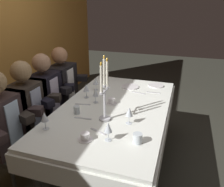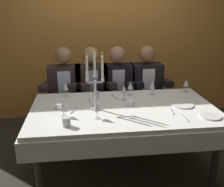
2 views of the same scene
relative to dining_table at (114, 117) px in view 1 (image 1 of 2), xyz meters
The scene contains 25 objects.
ground_plane 0.62m from the dining_table, ahead, with size 12.00×12.00×0.00m, color #313129.
dining_table is the anchor object (origin of this frame).
candelabra 0.47m from the dining_table, behind, with size 0.19×0.11×0.62m.
dinner_plate_0 0.64m from the dining_table, ahead, with size 0.23×0.23×0.01m, color white.
dinner_plate_1 0.85m from the dining_table, 23.40° to the right, with size 0.20×0.20×0.01m, color white.
wine_glass_0 0.66m from the dining_table, 166.88° to the right, with size 0.07×0.07×0.16m.
wine_glass_1 0.59m from the dining_table, 42.70° to the left, with size 0.07×0.07×0.16m.
wine_glass_2 0.33m from the dining_table, 79.55° to the left, with size 0.07×0.07×0.16m.
wine_glass_3 0.78m from the dining_table, 144.42° to the left, with size 0.07×0.07×0.16m.
wine_glass_4 0.47m from the dining_table, 69.88° to the left, with size 0.07×0.07×0.16m.
wine_glass_5 0.44m from the dining_table, 141.21° to the right, with size 0.07×0.07×0.16m.
wine_glass_6 0.95m from the dining_table, 26.08° to the left, with size 0.07×0.07×0.16m.
water_tumbler_0 0.70m from the dining_table, 146.69° to the right, with size 0.07×0.07×0.08m, color silver.
water_tumbler_1 0.43m from the dining_table, 130.58° to the left, with size 0.06×0.06×0.08m, color silver.
coffee_cup_0 0.67m from the dining_table, behind, with size 0.13×0.12×0.06m.
coffee_cup_1 0.17m from the dining_table, 36.36° to the left, with size 0.13×0.12×0.06m.
fork_0 0.64m from the dining_table, 32.88° to the right, with size 0.17×0.02×0.01m, color #B7B7BC.
fork_1 0.37m from the dining_table, 98.52° to the left, with size 0.17×0.02×0.01m, color #B7B7BC.
spoon_2 0.41m from the dining_table, 148.52° to the left, with size 0.17×0.02×0.01m, color #B7B7BC.
fork_3 0.50m from the dining_table, 19.86° to the right, with size 0.17×0.02×0.01m, color #B7B7BC.
fork_4 0.52m from the dining_table, behind, with size 0.17×0.02×0.01m, color #B7B7BC.
seated_diner_0 1.10m from the dining_table, 125.83° to the left, with size 0.63×0.48×1.24m.
seated_diner_1 0.94m from the dining_table, 108.15° to the left, with size 0.63×0.48×1.24m.
seated_diner_2 0.89m from the dining_table, 86.42° to the left, with size 0.63×0.48×1.24m.
seated_diner_3 1.00m from the dining_table, 62.90° to the left, with size 0.63×0.48×1.24m.
Camera 1 is at (-2.06, -0.65, 1.78)m, focal length 36.16 mm.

